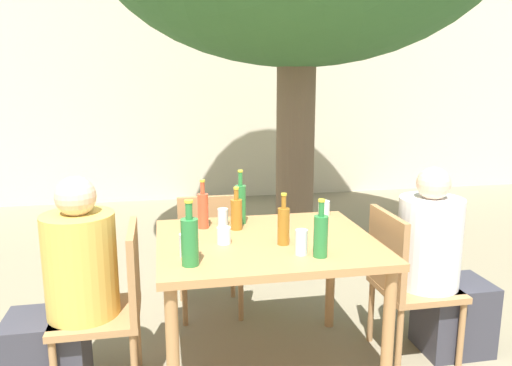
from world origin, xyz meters
TOP-DOWN VIEW (x-y plane):
  - cafe_building_wall at (0.00, 4.26)m, footprint 10.00×0.08m
  - dining_table_front at (0.00, 0.00)m, footprint 1.17×0.97m
  - patio_chair_0 at (-0.82, 0.00)m, footprint 0.44×0.44m
  - patio_chair_1 at (0.82, 0.00)m, footprint 0.44×0.44m
  - patio_chair_2 at (-0.23, 0.72)m, footprint 0.44×0.44m
  - person_seated_0 at (-1.05, -0.00)m, footprint 0.58×0.36m
  - person_seated_1 at (1.05, -0.00)m, footprint 0.58×0.36m
  - soda_bottle_0 at (-0.32, 0.28)m, footprint 0.06×0.06m
  - amber_bottle_1 at (-0.13, 0.21)m, footprint 0.07×0.07m
  - green_bottle_2 at (0.20, -0.31)m, footprint 0.07×0.07m
  - amber_bottle_3 at (0.07, -0.09)m, footprint 0.06×0.06m
  - green_bottle_4 at (-0.09, 0.33)m, footprint 0.06×0.06m
  - green_bottle_5 at (-0.43, -0.30)m, footprint 0.08×0.08m
  - drinking_glass_0 at (0.46, 0.40)m, footprint 0.07×0.07m
  - drinking_glass_1 at (-0.23, -0.02)m, footprint 0.07×0.07m
  - drinking_glass_2 at (-0.44, -0.17)m, footprint 0.07×0.07m
  - drinking_glass_3 at (-0.20, 0.31)m, footprint 0.06×0.06m
  - drinking_glass_4 at (0.12, -0.26)m, footprint 0.06×0.06m

SIDE VIEW (x-z plane):
  - patio_chair_0 at x=-0.82m, z-range 0.06..0.94m
  - patio_chair_1 at x=0.82m, z-range 0.06..0.94m
  - patio_chair_2 at x=-0.23m, z-range 0.06..0.94m
  - person_seated_1 at x=1.05m, z-range -0.06..1.09m
  - person_seated_0 at x=-1.05m, z-range -0.06..1.10m
  - dining_table_front at x=0.00m, z-range 0.30..1.08m
  - drinking_glass_1 at x=-0.23m, z-range 0.78..0.87m
  - drinking_glass_0 at x=0.46m, z-range 0.78..0.88m
  - drinking_glass_3 at x=-0.20m, z-range 0.78..0.88m
  - drinking_glass_2 at x=-0.44m, z-range 0.78..0.89m
  - drinking_glass_4 at x=0.12m, z-range 0.78..0.91m
  - amber_bottle_1 at x=-0.13m, z-range 0.75..1.00m
  - amber_bottle_3 at x=0.07m, z-range 0.75..1.02m
  - soda_bottle_0 at x=-0.32m, z-range 0.75..1.03m
  - green_bottle_2 at x=0.20m, z-range 0.75..1.04m
  - green_bottle_5 at x=-0.43m, z-range 0.74..1.06m
  - green_bottle_4 at x=-0.09m, z-range 0.74..1.07m
  - cafe_building_wall at x=0.00m, z-range 0.00..2.80m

